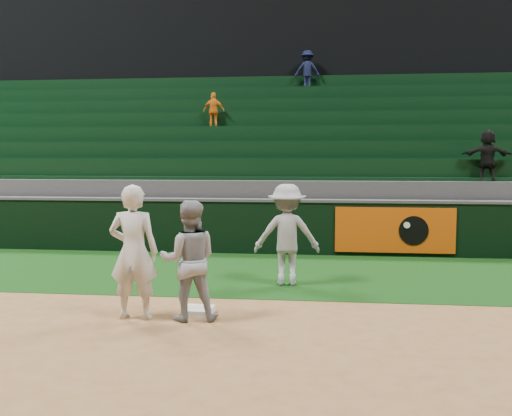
{
  "coord_description": "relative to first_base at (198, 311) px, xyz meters",
  "views": [
    {
      "loc": [
        1.41,
        -7.69,
        2.19
      ],
      "look_at": [
        0.24,
        2.3,
        1.3
      ],
      "focal_mm": 40.0,
      "sensor_mm": 36.0,
      "label": 1
    }
  ],
  "objects": [
    {
      "name": "base_coach",
      "position": [
        1.12,
        1.97,
        0.83
      ],
      "size": [
        1.18,
        0.75,
        1.74
      ],
      "primitive_type": "imported",
      "rotation": [
        0.0,
        0.0,
        3.24
      ],
      "color": "#9798A3",
      "rests_on": "foul_grass"
    },
    {
      "name": "upper_deck",
      "position": [
        0.31,
        17.44,
        5.96
      ],
      "size": [
        40.0,
        12.0,
        12.0
      ],
      "primitive_type": "cube",
      "color": "black",
      "rests_on": "ground"
    },
    {
      "name": "field_wall",
      "position": [
        0.33,
        5.19,
        0.59
      ],
      "size": [
        36.0,
        0.45,
        1.25
      ],
      "color": "black",
      "rests_on": "ground"
    },
    {
      "name": "ground",
      "position": [
        0.31,
        -0.01,
        -0.04
      ],
      "size": [
        70.0,
        70.0,
        0.0
      ],
      "primitive_type": "plane",
      "color": "brown",
      "rests_on": "ground"
    },
    {
      "name": "baserunner",
      "position": [
        -0.06,
        -0.28,
        0.77
      ],
      "size": [
        0.9,
        0.76,
        1.62
      ],
      "primitive_type": "imported",
      "rotation": [
        0.0,
        0.0,
        3.35
      ],
      "color": "gray",
      "rests_on": "ground"
    },
    {
      "name": "foul_grass",
      "position": [
        0.31,
        2.99,
        -0.04
      ],
      "size": [
        36.0,
        4.2,
        0.01
      ],
      "primitive_type": "cube",
      "color": "black",
      "rests_on": "ground"
    },
    {
      "name": "first_base",
      "position": [
        0.0,
        0.0,
        0.0
      ],
      "size": [
        0.42,
        0.42,
        0.09
      ],
      "primitive_type": "cube",
      "rotation": [
        0.0,
        0.0,
        -0.05
      ],
      "color": "white",
      "rests_on": "ground"
    },
    {
      "name": "first_baseman",
      "position": [
        -0.81,
        -0.32,
        0.87
      ],
      "size": [
        0.68,
        0.46,
        1.83
      ],
      "primitive_type": "imported",
      "rotation": [
        0.0,
        0.0,
        3.17
      ],
      "color": "silver",
      "rests_on": "ground"
    },
    {
      "name": "stadium_seating",
      "position": [
        0.31,
        8.96,
        1.66
      ],
      "size": [
        36.0,
        5.95,
        5.61
      ],
      "color": "#39393B",
      "rests_on": "ground"
    }
  ]
}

